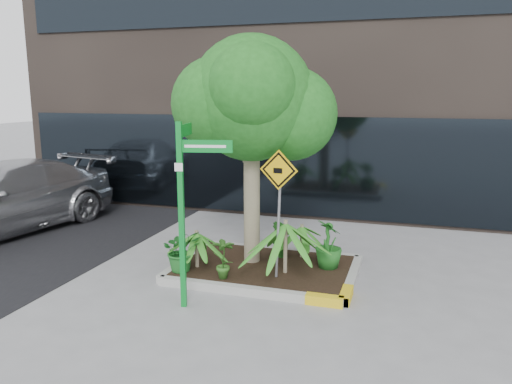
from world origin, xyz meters
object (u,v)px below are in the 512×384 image
(tree, at_px, (252,99))
(cattle_sign, at_px, (279,192))
(parked_car, at_px, (0,199))
(street_sign_post, at_px, (185,194))

(tree, xyz_separation_m, cattle_sign, (0.68, -0.65, -1.54))
(parked_car, bearing_deg, tree, 7.43)
(parked_car, xyz_separation_m, cattle_sign, (7.14, -1.20, 0.82))
(parked_car, relative_size, street_sign_post, 1.98)
(tree, relative_size, cattle_sign, 1.98)
(parked_car, bearing_deg, street_sign_post, -10.07)
(parked_car, relative_size, cattle_sign, 2.59)
(street_sign_post, bearing_deg, cattle_sign, 36.81)
(tree, height_order, street_sign_post, tree)
(street_sign_post, bearing_deg, parked_car, 145.63)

